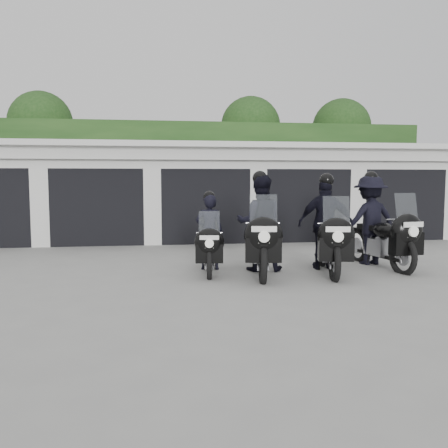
{
  "coord_description": "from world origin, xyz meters",
  "views": [
    {
      "loc": [
        -1.41,
        -8.29,
        1.88
      ],
      "look_at": [
        -0.17,
        0.5,
        1.05
      ],
      "focal_mm": 38.0,
      "sensor_mm": 36.0,
      "label": 1
    }
  ],
  "objects": [
    {
      "name": "ground",
      "position": [
        0.0,
        0.0,
        0.0
      ],
      "size": [
        80.0,
        80.0,
        0.0
      ],
      "primitive_type": "plane",
      "color": "gray",
      "rests_on": "ground"
    },
    {
      "name": "police_bike_b",
      "position": [
        0.64,
        1.03,
        0.9
      ],
      "size": [
        1.11,
        2.43,
        2.13
      ],
      "rotation": [
        0.0,
        0.0,
        -0.16
      ],
      "color": "black",
      "rests_on": "ground"
    },
    {
      "name": "background_vegetation",
      "position": [
        0.37,
        12.92,
        2.77
      ],
      "size": [
        20.0,
        3.9,
        5.8
      ],
      "color": "#1A3914",
      "rests_on": "ground"
    },
    {
      "name": "police_bike_d",
      "position": [
        3.3,
        1.46,
        0.91
      ],
      "size": [
        1.37,
        2.44,
        2.13
      ],
      "rotation": [
        0.0,
        0.0,
        0.16
      ],
      "color": "black",
      "rests_on": "ground"
    },
    {
      "name": "garage_block",
      "position": [
        -0.0,
        8.06,
        1.42
      ],
      "size": [
        16.4,
        6.8,
        2.96
      ],
      "color": "silver",
      "rests_on": "ground"
    },
    {
      "name": "police_bike_a",
      "position": [
        -0.37,
        1.25,
        0.68
      ],
      "size": [
        0.72,
        1.95,
        1.7
      ],
      "rotation": [
        0.0,
        0.0,
        -0.11
      ],
      "color": "black",
      "rests_on": "ground"
    },
    {
      "name": "police_bike_c",
      "position": [
        2.04,
        0.99,
        0.88
      ],
      "size": [
        1.24,
        2.37,
        2.08
      ],
      "rotation": [
        0.0,
        0.0,
        -0.19
      ],
      "color": "black",
      "rests_on": "ground"
    }
  ]
}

